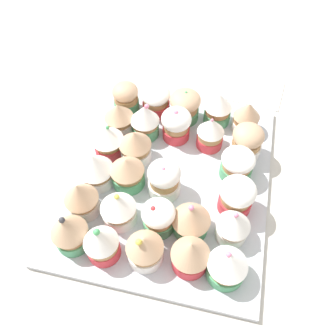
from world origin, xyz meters
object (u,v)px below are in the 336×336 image
(baking_tray, at_px, (168,179))
(cupcake_14, at_px, (167,179))
(cupcake_18, at_px, (211,133))
(cupcake_22, at_px, (247,141))
(cupcake_9, at_px, (127,172))
(cupcake_2, at_px, (108,140))
(cupcake_6, at_px, (156,100))
(cupcake_21, at_px, (246,117))
(cupcake_8, at_px, (135,145))
(cupcake_5, at_px, (69,231))
(cupcake_13, at_px, (176,124))
(cupcake_26, at_px, (227,265))
(cupcake_16, at_px, (144,248))
(cupcake_1, at_px, (119,118))
(cupcake_17, at_px, (218,108))
(cupcake_10, at_px, (118,208))
(cupcake_0, at_px, (126,97))
(cupcake_4, at_px, (81,198))
(cupcake_3, at_px, (96,169))
(cupcake_20, at_px, (191,254))
(cupcake_24, at_px, (237,196))
(napkin, at_px, (255,90))
(cupcake_19, at_px, (191,219))
(cupcake_11, at_px, (101,242))
(cupcake_23, at_px, (237,164))
(cupcake_12, at_px, (185,106))

(baking_tray, relative_size, cupcake_14, 5.60)
(cupcake_18, height_order, cupcake_22, cupcake_18)
(cupcake_9, relative_size, cupcake_14, 0.89)
(cupcake_2, xyz_separation_m, cupcake_6, (-0.13, 0.06, -0.00))
(baking_tray, distance_m, cupcake_21, 0.21)
(cupcake_8, bearing_deg, cupcake_5, -15.02)
(cupcake_13, relative_size, cupcake_26, 1.03)
(cupcake_6, xyz_separation_m, cupcake_16, (0.33, 0.06, 0.00))
(cupcake_1, xyz_separation_m, cupcake_9, (0.12, 0.05, -0.00))
(cupcake_8, height_order, cupcake_13, cupcake_13)
(cupcake_14, relative_size, cupcake_17, 1.06)
(baking_tray, xyz_separation_m, cupcake_10, (0.10, -0.06, 0.04))
(cupcake_0, height_order, cupcake_9, cupcake_9)
(cupcake_4, relative_size, cupcake_13, 1.02)
(cupcake_2, xyz_separation_m, cupcake_3, (0.07, 0.00, 0.00))
(cupcake_14, height_order, cupcake_20, cupcake_14)
(cupcake_2, xyz_separation_m, cupcake_24, (0.07, 0.26, 0.00))
(cupcake_6, bearing_deg, cupcake_2, -25.57)
(napkin, bearing_deg, baking_tray, -26.16)
(cupcake_14, bearing_deg, cupcake_20, 27.88)
(cupcake_8, bearing_deg, cupcake_16, 19.90)
(cupcake_8, bearing_deg, cupcake_19, 45.53)
(cupcake_6, height_order, cupcake_21, cupcake_21)
(cupcake_9, relative_size, cupcake_26, 0.96)
(baking_tray, height_order, cupcake_6, cupcake_6)
(cupcake_0, distance_m, cupcake_8, 0.14)
(cupcake_2, relative_size, cupcake_3, 0.96)
(cupcake_13, bearing_deg, cupcake_6, -136.79)
(cupcake_19, bearing_deg, cupcake_13, -161.29)
(cupcake_16, xyz_separation_m, cupcake_18, (-0.26, 0.06, 0.00))
(cupcake_2, relative_size, cupcake_11, 0.89)
(cupcake_2, relative_size, cupcake_16, 0.99)
(cupcake_18, bearing_deg, cupcake_1, -89.00)
(cupcake_6, bearing_deg, cupcake_23, 55.44)
(baking_tray, height_order, cupcake_19, cupcake_19)
(cupcake_11, relative_size, cupcake_19, 1.08)
(cupcake_3, bearing_deg, cupcake_16, 44.82)
(cupcake_3, bearing_deg, cupcake_26, 64.04)
(cupcake_12, bearing_deg, cupcake_20, 12.68)
(cupcake_17, bearing_deg, cupcake_11, -22.14)
(cupcake_12, relative_size, cupcake_26, 0.98)
(cupcake_3, height_order, cupcake_13, cupcake_3)
(cupcake_13, bearing_deg, cupcake_5, -23.76)
(cupcake_21, relative_size, cupcake_23, 1.15)
(cupcake_1, distance_m, cupcake_8, 0.08)
(cupcake_8, relative_size, cupcake_13, 0.96)
(napkin, bearing_deg, cupcake_19, -12.03)
(cupcake_23, height_order, cupcake_24, cupcake_24)
(cupcake_0, distance_m, cupcake_10, 0.27)
(cupcake_5, bearing_deg, cupcake_1, 179.58)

